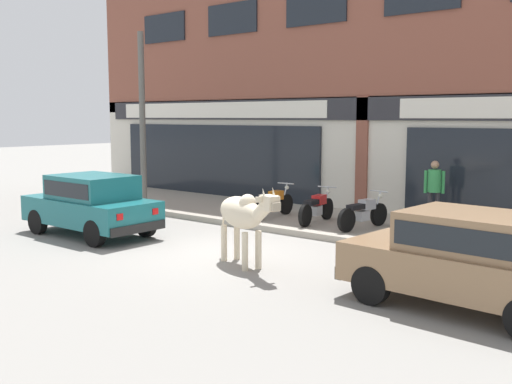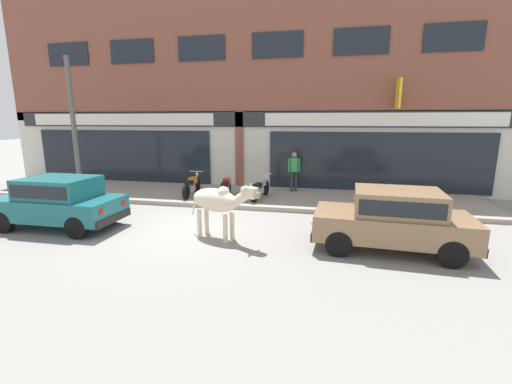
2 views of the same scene
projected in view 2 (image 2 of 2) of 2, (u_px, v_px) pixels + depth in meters
The scene contains 11 objects.
ground_plane at pixel (189, 228), 9.84m from camera, with size 90.00×90.00×0.00m, color gray.
sidewalk at pixel (229, 195), 13.67m from camera, with size 19.00×3.64×0.15m, color gray.
shop_building at pixel (241, 78), 14.68m from camera, with size 23.00×1.40×10.00m.
cow at pixel (218, 201), 8.73m from camera, with size 2.04×1.08×1.61m.
car_0 at pixel (59, 200), 9.67m from camera, with size 3.62×1.63×1.46m.
car_1 at pixel (393, 217), 7.98m from camera, with size 3.69×1.81×1.46m.
motorcycle_0 at pixel (192, 186), 13.19m from camera, with size 0.52×1.81×0.88m.
motorcycle_1 at pixel (226, 187), 12.94m from camera, with size 0.52×1.81×0.88m.
motorcycle_2 at pixel (260, 188), 12.70m from camera, with size 0.58×1.81×0.88m.
pedestrian at pixel (294, 167), 13.88m from camera, with size 0.47×0.32×1.60m.
utility_pole at pixel (74, 128), 12.79m from camera, with size 0.18×0.18×5.14m, color #595651.
Camera 2 is at (3.85, -8.80, 3.04)m, focal length 24.00 mm.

